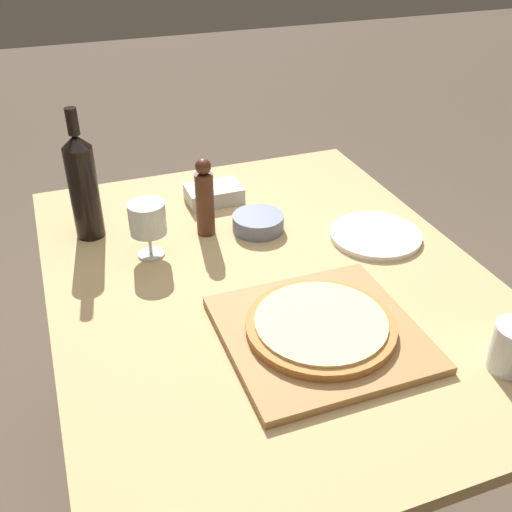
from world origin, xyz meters
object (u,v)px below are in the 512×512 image
(pepper_mill, at_px, (205,199))
(wine_glass, at_px, (147,220))
(pizza, at_px, (321,325))
(wine_bottle, at_px, (83,185))
(small_bowl, at_px, (258,223))

(pepper_mill, height_order, wine_glass, pepper_mill)
(pizza, bearing_deg, wine_glass, 121.01)
(wine_bottle, xyz_separation_m, wine_glass, (0.12, -0.15, -0.04))
(wine_glass, height_order, small_bowl, wine_glass)
(wine_bottle, height_order, pepper_mill, wine_bottle)
(pizza, relative_size, wine_glass, 2.14)
(wine_bottle, bearing_deg, pizza, -56.44)
(pepper_mill, bearing_deg, small_bowl, -13.23)
(pizza, height_order, wine_glass, wine_glass)
(wine_glass, bearing_deg, small_bowl, 4.83)
(pizza, xyz_separation_m, wine_glass, (-0.25, 0.42, 0.07))
(pizza, xyz_separation_m, pepper_mill, (-0.10, 0.48, 0.07))
(wine_glass, distance_m, small_bowl, 0.30)
(pizza, distance_m, small_bowl, 0.45)
(pepper_mill, bearing_deg, wine_bottle, 161.66)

